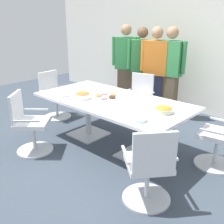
{
  "coord_description": "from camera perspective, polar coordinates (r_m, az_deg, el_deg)",
  "views": [
    {
      "loc": [
        2.57,
        -2.8,
        1.93
      ],
      "look_at": [
        0.0,
        0.0,
        0.55
      ],
      "focal_mm": 42.4,
      "sensor_mm": 36.0,
      "label": 1
    }
  ],
  "objects": [
    {
      "name": "office_chair_3",
      "position": [
        5.06,
        5.81,
        2.34
      ],
      "size": [
        0.65,
        0.65,
        0.91
      ],
      "rotation": [
        0.0,
        0.0,
        -2.9
      ],
      "color": "silver",
      "rests_on": "ground"
    },
    {
      "name": "person_standing_3",
      "position": [
        5.29,
        12.34,
        8.51
      ],
      "size": [
        0.61,
        0.25,
        1.76
      ],
      "rotation": [
        0.0,
        0.0,
        -3.07
      ],
      "color": "brown",
      "rests_on": "ground"
    },
    {
      "name": "conference_table",
      "position": [
        4.02,
        0.0,
        1.01
      ],
      "size": [
        2.4,
        1.2,
        0.75
      ],
      "color": "silver",
      "rests_on": "ground"
    },
    {
      "name": "person_standing_1",
      "position": [
        5.68,
        6.36,
        9.44
      ],
      "size": [
        0.54,
        0.44,
        1.74
      ],
      "rotation": [
        0.0,
        0.0,
        -2.51
      ],
      "color": "brown",
      "rests_on": "ground"
    },
    {
      "name": "donut_platter",
      "position": [
        4.08,
        -1.25,
        3.44
      ],
      "size": [
        0.34,
        0.34,
        0.04
      ],
      "color": "white",
      "rests_on": "conference_table"
    },
    {
      "name": "back_wall",
      "position": [
        5.82,
        16.71,
        13.93
      ],
      "size": [
        8.0,
        0.1,
        2.8
      ],
      "primitive_type": "cube",
      "color": "white",
      "rests_on": "ground"
    },
    {
      "name": "snack_bowl_chips_orange",
      "position": [
        3.48,
        11.08,
        0.53
      ],
      "size": [
        0.25,
        0.25,
        0.09
      ],
      "color": "beige",
      "rests_on": "conference_table"
    },
    {
      "name": "person_standing_0",
      "position": [
        5.86,
        2.94,
        10.12
      ],
      "size": [
        0.57,
        0.41,
        1.78
      ],
      "rotation": [
        0.0,
        0.0,
        -2.63
      ],
      "color": "brown",
      "rests_on": "ground"
    },
    {
      "name": "office_chair_1",
      "position": [
        2.87,
        7.99,
        -12.28
      ],
      "size": [
        0.76,
        0.76,
        0.91
      ],
      "rotation": [
        0.0,
        0.0,
        0.87
      ],
      "color": "silver",
      "rests_on": "ground"
    },
    {
      "name": "ground_plane",
      "position": [
        4.26,
        0.0,
        -7.03
      ],
      "size": [
        10.0,
        10.0,
        0.01
      ],
      "primitive_type": "cube",
      "color": "#3D4754"
    },
    {
      "name": "office_chair_2",
      "position": [
        3.79,
        22.64,
        -5.42
      ],
      "size": [
        0.61,
        0.61,
        0.91
      ],
      "rotation": [
        0.0,
        0.0,
        -4.57
      ],
      "color": "silver",
      "rests_on": "ground"
    },
    {
      "name": "office_chair_0",
      "position": [
        4.09,
        -17.44,
        -2.89
      ],
      "size": [
        0.76,
        0.76,
        0.91
      ],
      "rotation": [
        0.0,
        0.0,
        -0.84
      ],
      "color": "silver",
      "rests_on": "ground"
    },
    {
      "name": "napkin_pile",
      "position": [
        4.2,
        -10.64,
        3.8
      ],
      "size": [
        0.14,
        0.14,
        0.07
      ],
      "primitive_type": "cube",
      "color": "white",
      "rests_on": "conference_table"
    },
    {
      "name": "plate_stack",
      "position": [
        3.17,
        5.86,
        -1.62
      ],
      "size": [
        0.19,
        0.19,
        0.04
      ],
      "color": "white",
      "rests_on": "conference_table"
    },
    {
      "name": "person_standing_2",
      "position": [
        5.35,
        9.33,
        8.77
      ],
      "size": [
        0.6,
        0.37,
        1.75
      ],
      "rotation": [
        0.0,
        0.0,
        -2.76
      ],
      "color": "#232842",
      "rests_on": "ground"
    },
    {
      "name": "snack_bowl_pretzels",
      "position": [
        4.03,
        -6.35,
        3.6
      ],
      "size": [
        0.24,
        0.24,
        0.11
      ],
      "color": "white",
      "rests_on": "conference_table"
    },
    {
      "name": "office_chair_4",
      "position": [
        5.39,
        -12.3,
        3.08
      ],
      "size": [
        0.57,
        0.57,
        0.91
      ],
      "rotation": [
        0.0,
        0.0,
        -1.51
      ],
      "color": "silver",
      "rests_on": "ground"
    }
  ]
}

